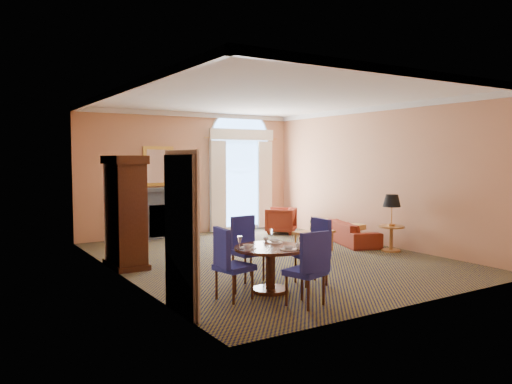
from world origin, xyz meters
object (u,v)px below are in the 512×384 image
sofa (352,233)px  side_table (392,215)px  armchair (281,220)px  dining_table (271,258)px  armoire (125,214)px  coffee_table (314,232)px

sofa → side_table: size_ratio=1.49×
sofa → armchair: 2.26m
dining_table → armchair: 5.82m
armoire → side_table: bearing=-16.0°
armoire → dining_table: size_ratio=1.89×
sofa → armoire: bearing=105.3°
dining_table → coffee_table: 3.42m
armoire → sofa: 5.33m
coffee_table → side_table: side_table is taller
coffee_table → side_table: bearing=-40.7°
armoire → sofa: bearing=-4.0°
armoire → coffee_table: armoire is taller
armoire → armchair: 5.15m
side_table → armoire: bearing=164.0°
dining_table → armchair: size_ratio=1.44×
armchair → coffee_table: 2.61m
dining_table → sofa: dining_table is taller
armchair → side_table: side_table is taller
coffee_table → side_table: (1.40, -0.89, 0.37)m
armoire → dining_table: (1.31, -2.85, -0.48)m
side_table → coffee_table: bearing=147.6°
sofa → side_table: bearing=-158.2°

